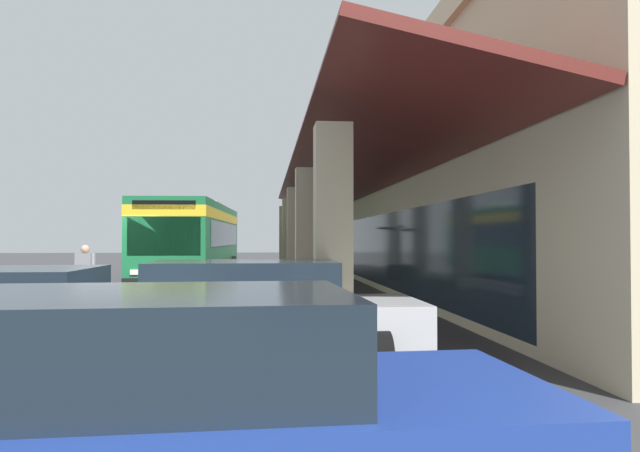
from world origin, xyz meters
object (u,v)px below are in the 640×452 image
at_px(parked_sedan_blue, 155,421).
at_px(pedestrian, 85,273).
at_px(parked_sedan_silver, 255,314).
at_px(potted_palm, 311,267).
at_px(transit_bus, 193,237).

relative_size(parked_sedan_blue, pedestrian, 2.77).
bearing_deg(parked_sedan_blue, parked_sedan_silver, 174.25).
xyz_separation_m(parked_sedan_blue, parked_sedan_silver, (-4.71, 0.47, 0.00)).
distance_m(pedestrian, potted_palm, 11.99).
relative_size(transit_bus, pedestrian, 7.00).
distance_m(parked_sedan_silver, potted_palm, 17.93).
distance_m(transit_bus, pedestrian, 8.61).
xyz_separation_m(transit_bus, parked_sedan_blue, (20.90, 2.26, -1.10)).
bearing_deg(transit_bus, pedestrian, -11.87).
bearing_deg(parked_sedan_silver, pedestrian, -150.09).
distance_m(transit_bus, parked_sedan_silver, 16.45).
bearing_deg(potted_palm, parked_sedan_blue, -6.59).
relative_size(parked_sedan_silver, pedestrian, 2.73).
height_order(parked_sedan_silver, potted_palm, potted_palm).
xyz_separation_m(transit_bus, pedestrian, (8.38, -1.76, -0.95)).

